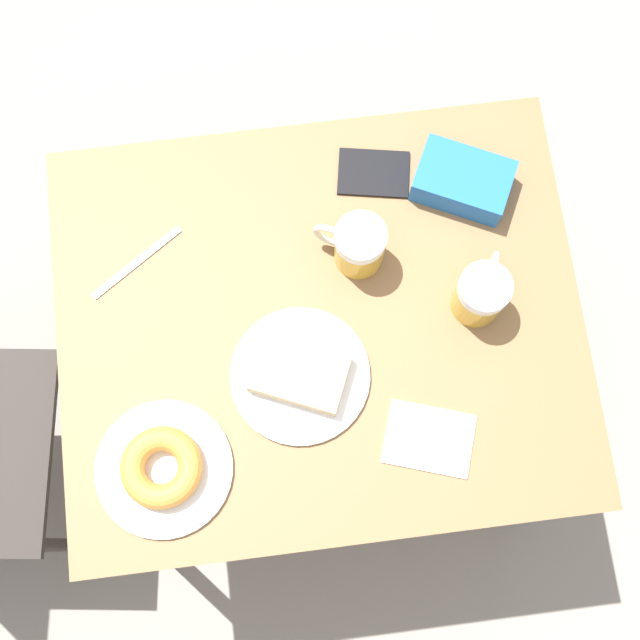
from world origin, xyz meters
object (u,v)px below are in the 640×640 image
Objects in this scene: plate_with_donut at (163,468)px; napkin_folded at (429,439)px; fork at (137,263)px; blue_pouch at (463,181)px; passport_near_edge at (373,173)px; beer_mug_center at (358,245)px; beer_mug_left at (481,296)px; plate_with_cake at (300,374)px.

napkin_folded is at bearing -90.73° from plate_with_donut.
blue_pouch reaches higher than fork.
napkin_folded is 0.48m from passport_near_edge.
blue_pouch is (-0.05, -0.15, 0.03)m from passport_near_edge.
passport_near_edge is at bearing 3.01° from napkin_folded.
fork is (0.37, 0.46, -0.00)m from napkin_folded.
beer_mug_center reaches higher than plate_with_donut.
fork is 0.45m from passport_near_edge.
plate_with_donut is 1.89× the size of beer_mug_center.
blue_pouch is (0.43, -0.12, 0.03)m from napkin_folded.
plate_with_donut reaches higher than passport_near_edge.
passport_near_edge is (0.47, -0.41, -0.02)m from plate_with_donut.
beer_mug_center reaches higher than blue_pouch.
blue_pouch reaches higher than napkin_folded.
plate_with_donut reaches higher than fork.
napkin_folded is at bearing 152.03° from beer_mug_left.
passport_near_edge is (0.26, 0.14, -0.05)m from beer_mug_left.
blue_pouch is (0.07, -0.58, 0.03)m from fork.
fork is 0.86× the size of blue_pouch.
beer_mug_left is at bearing -74.68° from plate_with_cake.
plate_with_donut is 0.71m from blue_pouch.
beer_mug_center is 0.71× the size of napkin_folded.
napkin_folded is at bearing -128.69° from fork.
blue_pouch is at bearing -52.73° from plate_with_donut.
blue_pouch is at bearing -15.97° from napkin_folded.
fork is (0.36, 0.02, -0.02)m from plate_with_donut.
blue_pouch is at bearing -46.93° from plate_with_cake.
beer_mug_left reaches higher than plate_with_cake.
plate_with_cake is 1.39× the size of napkin_folded.
beer_mug_left reaches higher than napkin_folded.
beer_mug_left is 0.86× the size of passport_near_edge.
beer_mug_center is at bearing 117.27° from blue_pouch.
beer_mug_left and beer_mug_center have the same top height.
plate_with_cake is at bearing 148.20° from beer_mug_center.
beer_mug_left is 1.00× the size of beer_mug_center.
fork is (0.15, 0.57, -0.05)m from beer_mug_left.
blue_pouch is (0.10, -0.20, -0.03)m from beer_mug_center.
beer_mug_center reaches higher than passport_near_edge.
passport_near_edge is at bearing -41.10° from plate_with_donut.
beer_mug_left is at bearing -27.97° from napkin_folded.
fork is at bearing 51.31° from napkin_folded.
beer_mug_left is 0.22m from beer_mug_center.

